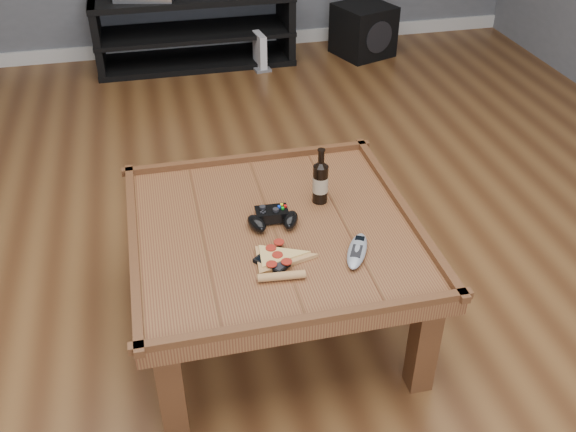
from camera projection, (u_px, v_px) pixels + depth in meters
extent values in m
plane|color=#4D2C16|center=(275.00, 320.00, 2.52)|extent=(6.00, 6.00, 0.00)
cube|color=silver|center=(193.00, 45.00, 4.87)|extent=(5.00, 0.02, 0.10)
cube|color=#572B18|center=(274.00, 234.00, 2.28)|extent=(1.00, 1.00, 0.06)
cube|color=#462112|center=(171.00, 389.00, 1.99)|extent=(0.08, 0.08, 0.39)
cube|color=#462112|center=(423.00, 344.00, 2.15)|extent=(0.08, 0.08, 0.39)
cube|color=#462112|center=(155.00, 233.00, 2.66)|extent=(0.08, 0.08, 0.39)
cube|color=#462112|center=(348.00, 207.00, 2.82)|extent=(0.08, 0.08, 0.39)
cube|color=#462112|center=(249.00, 158.00, 2.64)|extent=(1.03, 0.03, 0.03)
cube|color=#462112|center=(308.00, 320.00, 1.86)|extent=(1.03, 0.03, 0.03)
cube|color=#462112|center=(404.00, 207.00, 2.34)|extent=(0.03, 1.03, 0.03)
cube|color=#462112|center=(133.00, 244.00, 2.16)|extent=(0.03, 1.03, 0.03)
cube|color=black|center=(194.00, 32.00, 4.58)|extent=(1.40, 0.45, 0.03)
cube|color=black|center=(197.00, 60.00, 4.70)|extent=(1.40, 0.45, 0.04)
cube|color=black|center=(98.00, 37.00, 4.44)|extent=(0.05, 0.44, 0.50)
cube|color=black|center=(286.00, 22.00, 4.69)|extent=(0.05, 0.44, 0.50)
cylinder|color=black|center=(320.00, 184.00, 2.35)|extent=(0.06, 0.06, 0.15)
cone|color=black|center=(321.00, 163.00, 2.30)|extent=(0.05, 0.05, 0.03)
cylinder|color=black|center=(321.00, 157.00, 2.29)|extent=(0.02, 0.02, 0.05)
cylinder|color=black|center=(321.00, 150.00, 2.27)|extent=(0.03, 0.03, 0.01)
cylinder|color=tan|center=(320.00, 184.00, 2.35)|extent=(0.06, 0.06, 0.06)
cube|color=black|center=(272.00, 214.00, 2.28)|extent=(0.12, 0.08, 0.04)
ellipsoid|color=black|center=(257.00, 223.00, 2.24)|extent=(0.08, 0.11, 0.05)
ellipsoid|color=black|center=(291.00, 220.00, 2.26)|extent=(0.09, 0.11, 0.05)
cylinder|color=black|center=(262.00, 208.00, 2.27)|extent=(0.02, 0.02, 0.01)
cylinder|color=black|center=(276.00, 210.00, 2.26)|extent=(0.02, 0.02, 0.01)
cylinder|color=yellow|center=(282.00, 205.00, 2.29)|extent=(0.01, 0.01, 0.01)
cylinder|color=red|center=(285.00, 206.00, 2.28)|extent=(0.01, 0.01, 0.01)
cylinder|color=#0C33CC|center=(279.00, 207.00, 2.28)|extent=(0.01, 0.01, 0.01)
cylinder|color=#0C9919|center=(283.00, 208.00, 2.27)|extent=(0.01, 0.01, 0.01)
cylinder|color=#B2804E|center=(281.00, 276.00, 2.02)|extent=(0.15, 0.04, 0.03)
cylinder|color=#A61A15|center=(272.00, 264.00, 2.06)|extent=(0.04, 0.04, 0.00)
cylinder|color=#A61A15|center=(287.00, 262.00, 2.07)|extent=(0.04, 0.04, 0.00)
cylinder|color=#A61A15|center=(277.00, 255.00, 2.10)|extent=(0.04, 0.04, 0.00)
cylinder|color=#A61A15|center=(271.00, 248.00, 2.13)|extent=(0.04, 0.04, 0.00)
cylinder|color=#A61A15|center=(279.00, 242.00, 2.16)|extent=(0.04, 0.04, 0.00)
cube|color=black|center=(272.00, 263.00, 2.09)|extent=(0.12, 0.12, 0.01)
cube|color=black|center=(265.00, 258.00, 2.10)|extent=(0.06, 0.06, 0.00)
cube|color=black|center=(278.00, 264.00, 2.07)|extent=(0.07, 0.07, 0.00)
ellipsoid|color=gray|center=(357.00, 251.00, 2.13)|extent=(0.14, 0.20, 0.03)
cube|color=black|center=(360.00, 238.00, 2.16)|extent=(0.04, 0.04, 0.00)
cube|color=black|center=(357.00, 251.00, 2.11)|extent=(0.06, 0.07, 0.00)
cube|color=black|center=(363.00, 30.00, 4.75)|extent=(0.47, 0.47, 0.37)
cylinder|color=black|center=(379.00, 37.00, 4.63)|extent=(0.22, 0.09, 0.23)
cube|color=slate|center=(260.00, 67.00, 4.63)|extent=(0.14, 0.21, 0.02)
cube|color=white|center=(260.00, 50.00, 4.55)|extent=(0.07, 0.18, 0.23)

